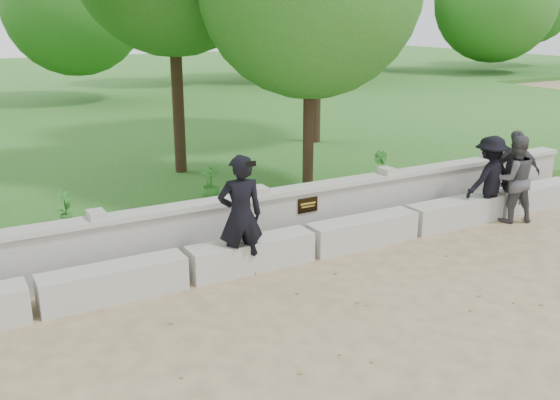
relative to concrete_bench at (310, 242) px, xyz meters
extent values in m
plane|color=tan|center=(0.00, -1.90, -0.22)|extent=(80.00, 80.00, 0.00)
cube|color=#215919|center=(0.00, 12.10, -0.10)|extent=(40.00, 22.00, 0.25)
cube|color=#BBB9B1|center=(-3.00, 0.00, 0.00)|extent=(1.90, 0.45, 0.45)
cube|color=#BBB9B1|center=(-1.00, 0.00, 0.00)|extent=(1.90, 0.45, 0.45)
cube|color=#BBB9B1|center=(1.00, 0.00, 0.00)|extent=(1.90, 0.45, 0.45)
cube|color=#BBB9B1|center=(3.00, 0.00, 0.00)|extent=(1.90, 0.45, 0.45)
cube|color=#BBB9B1|center=(5.00, 0.00, 0.00)|extent=(1.90, 0.45, 0.45)
cube|color=#B0AEA6|center=(0.00, 0.70, 0.18)|extent=(12.50, 0.25, 0.82)
cube|color=#BBB9B1|center=(0.00, 0.70, 0.64)|extent=(12.50, 0.35, 0.08)
cube|color=black|center=(0.30, 0.56, 0.40)|extent=(0.36, 0.02, 0.24)
imported|color=black|center=(-1.21, -0.10, 0.65)|extent=(0.71, 0.54, 1.75)
cube|color=black|center=(-1.21, -0.45, 1.46)|extent=(0.14, 0.05, 0.07)
imported|color=#46454B|center=(4.01, -0.33, 0.55)|extent=(0.92, 0.82, 1.55)
imported|color=black|center=(3.65, -0.10, 0.54)|extent=(1.02, 0.62, 1.54)
imported|color=#45454A|center=(4.29, -0.10, 0.56)|extent=(1.00, 0.75, 1.58)
cylinder|color=#382619|center=(-0.18, 5.04, 1.85)|extent=(0.25, 0.25, 3.66)
cylinder|color=#382619|center=(1.31, 2.20, 1.53)|extent=(0.20, 0.20, 3.01)
cylinder|color=#382619|center=(4.11, 6.40, 2.52)|extent=(0.34, 0.34, 4.99)
imported|color=#2F7527|center=(-3.08, 2.58, 0.34)|extent=(0.38, 0.40, 0.63)
imported|color=#2F7527|center=(3.16, 2.30, 0.33)|extent=(0.38, 0.41, 0.61)
imported|color=#2F7527|center=(-0.47, 2.71, 0.34)|extent=(0.47, 0.48, 0.64)
camera|label=1|loc=(-4.76, -7.55, 3.37)|focal=40.00mm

